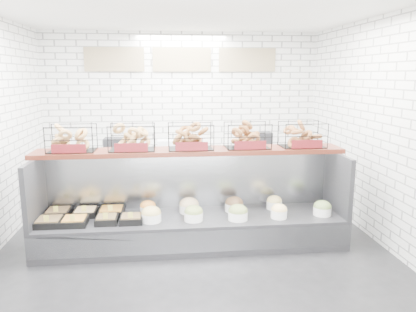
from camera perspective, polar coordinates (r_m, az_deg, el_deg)
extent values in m
plane|color=black|center=(5.30, -1.95, -13.55)|extent=(5.50, 5.50, 0.00)
cube|color=white|center=(7.59, -3.60, 5.80)|extent=(5.00, 0.02, 3.00)
cube|color=white|center=(5.62, 24.28, 2.87)|extent=(0.02, 5.50, 3.00)
cube|color=white|center=(4.87, -2.21, 20.42)|extent=(5.00, 5.50, 0.02)
cube|color=tan|center=(7.57, -13.05, 13.10)|extent=(1.05, 0.03, 0.42)
cube|color=tan|center=(7.53, -3.69, 13.38)|extent=(1.05, 0.03, 0.42)
cube|color=tan|center=(7.68, 5.54, 13.31)|extent=(1.05, 0.03, 0.42)
cube|color=black|center=(5.50, -2.21, -10.35)|extent=(4.00, 0.90, 0.40)
cube|color=#93969B|center=(5.09, -1.85, -11.94)|extent=(4.00, 0.03, 0.28)
cube|color=#93969B|center=(5.70, -2.55, -3.21)|extent=(4.00, 0.08, 0.80)
cube|color=black|center=(5.54, -23.12, -4.57)|extent=(0.06, 0.90, 0.80)
cube|color=black|center=(5.78, 17.67, -3.54)|extent=(0.06, 0.90, 0.80)
cube|color=black|center=(5.44, -21.42, -8.68)|extent=(0.32, 0.32, 0.08)
cube|color=brown|center=(5.43, -21.45, -8.34)|extent=(0.27, 0.27, 0.04)
cube|color=gold|center=(5.31, -21.80, -8.18)|extent=(0.06, 0.01, 0.08)
cube|color=black|center=(5.76, -20.31, -7.52)|extent=(0.31, 0.31, 0.08)
cube|color=brown|center=(5.74, -20.33, -7.19)|extent=(0.26, 0.26, 0.04)
cube|color=gold|center=(5.63, -20.64, -7.00)|extent=(0.06, 0.01, 0.08)
cube|color=black|center=(5.36, -18.25, -8.77)|extent=(0.31, 0.31, 0.08)
cube|color=orange|center=(5.35, -18.27, -8.42)|extent=(0.26, 0.26, 0.04)
cube|color=gold|center=(5.23, -18.55, -8.24)|extent=(0.06, 0.01, 0.08)
cube|color=black|center=(5.65, -16.82, -7.64)|extent=(0.29, 0.29, 0.08)
cube|color=#EEC47A|center=(5.64, -16.84, -7.31)|extent=(0.25, 0.25, 0.04)
cube|color=gold|center=(5.53, -17.07, -7.10)|extent=(0.06, 0.01, 0.08)
cube|color=black|center=(5.31, -14.05, -8.74)|extent=(0.27, 0.27, 0.08)
cube|color=brown|center=(5.29, -14.07, -8.38)|extent=(0.23, 0.23, 0.04)
cube|color=gold|center=(5.19, -14.24, -8.16)|extent=(0.06, 0.01, 0.08)
cube|color=black|center=(5.60, -13.40, -7.64)|extent=(0.33, 0.33, 0.08)
cube|color=#C7822A|center=(5.59, -13.42, -7.30)|extent=(0.28, 0.28, 0.04)
cube|color=gold|center=(5.46, -13.59, -7.13)|extent=(0.06, 0.01, 0.08)
cube|color=black|center=(5.26, -10.74, -8.76)|extent=(0.28, 0.28, 0.08)
cube|color=brown|center=(5.25, -10.75, -8.40)|extent=(0.24, 0.24, 0.04)
cube|color=gold|center=(5.14, -10.86, -8.18)|extent=(0.06, 0.01, 0.08)
cylinder|color=white|center=(5.25, -7.96, -8.53)|extent=(0.25, 0.25, 0.11)
ellipsoid|color=tan|center=(5.23, -7.98, -7.92)|extent=(0.25, 0.25, 0.17)
cylinder|color=white|center=(5.53, -8.43, -7.53)|extent=(0.21, 0.21, 0.11)
ellipsoid|color=orange|center=(5.51, -8.45, -6.93)|extent=(0.21, 0.21, 0.15)
cylinder|color=white|center=(5.24, -2.03, -8.46)|extent=(0.24, 0.24, 0.11)
ellipsoid|color=olive|center=(5.22, -2.04, -7.84)|extent=(0.24, 0.24, 0.17)
cylinder|color=white|center=(5.54, -2.67, -7.36)|extent=(0.27, 0.27, 0.11)
ellipsoid|color=#D3B282|center=(5.52, -2.67, -6.77)|extent=(0.26, 0.26, 0.18)
cylinder|color=white|center=(5.28, 4.23, -8.34)|extent=(0.25, 0.25, 0.11)
ellipsoid|color=olive|center=(5.26, 4.24, -7.72)|extent=(0.25, 0.25, 0.17)
cylinder|color=white|center=(5.60, 3.69, -7.16)|extent=(0.25, 0.25, 0.11)
ellipsoid|color=brown|center=(5.58, 3.70, -6.58)|extent=(0.25, 0.25, 0.17)
cylinder|color=white|center=(5.41, 9.95, -8.01)|extent=(0.21, 0.21, 0.11)
ellipsoid|color=#FBD280|center=(5.39, 9.97, -7.40)|extent=(0.21, 0.21, 0.15)
cylinder|color=white|center=(5.75, 9.29, -6.79)|extent=(0.21, 0.21, 0.11)
ellipsoid|color=#D5BD6D|center=(5.73, 9.31, -6.22)|extent=(0.21, 0.21, 0.15)
cylinder|color=white|center=(5.64, 15.76, -7.45)|extent=(0.24, 0.24, 0.11)
ellipsoid|color=olive|center=(5.62, 15.80, -6.87)|extent=(0.23, 0.23, 0.16)
cube|color=#3D140D|center=(5.42, -2.45, 0.69)|extent=(4.10, 0.50, 0.06)
cube|color=black|center=(5.50, -18.62, 2.38)|extent=(0.60, 0.38, 0.34)
cube|color=#591014|center=(5.33, -19.01, 0.98)|extent=(0.42, 0.02, 0.11)
cube|color=black|center=(5.39, -10.64, 2.61)|extent=(0.60, 0.38, 0.34)
cube|color=#591014|center=(5.21, -10.76, 1.18)|extent=(0.42, 0.02, 0.11)
cube|color=black|center=(5.39, -2.47, 2.78)|extent=(0.60, 0.38, 0.34)
cube|color=#591014|center=(5.20, -2.32, 1.37)|extent=(0.42, 0.02, 0.11)
cube|color=black|center=(5.49, 5.55, 2.90)|extent=(0.60, 0.38, 0.34)
cube|color=#591014|center=(5.31, 5.97, 1.52)|extent=(0.42, 0.02, 0.11)
cube|color=black|center=(5.70, 13.13, 2.96)|extent=(0.60, 0.38, 0.34)
cube|color=#591014|center=(5.52, 13.77, 1.63)|extent=(0.42, 0.02, 0.11)
cube|color=#93969B|center=(7.45, -3.39, -2.50)|extent=(4.00, 0.60, 0.90)
cube|color=black|center=(7.34, -12.83, 1.57)|extent=(0.40, 0.30, 0.24)
cube|color=silver|center=(7.34, -5.77, 1.56)|extent=(0.35, 0.28, 0.18)
cylinder|color=#CD5F33|center=(7.30, -1.22, 1.71)|extent=(0.09, 0.09, 0.22)
cube|color=black|center=(7.52, 7.71, 2.21)|extent=(0.30, 0.30, 0.30)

